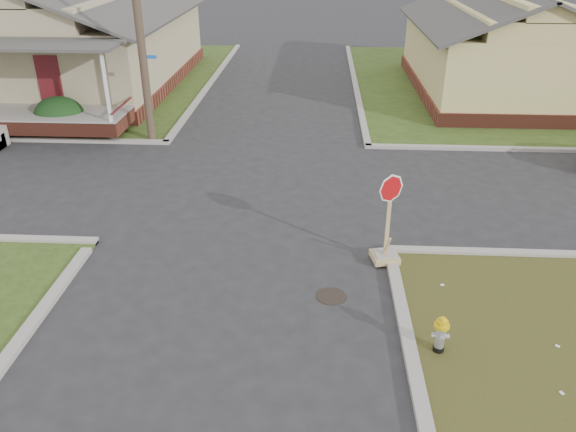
{
  "coord_description": "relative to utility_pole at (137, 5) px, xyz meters",
  "views": [
    {
      "loc": [
        1.84,
        -10.24,
        6.85
      ],
      "look_at": [
        1.2,
        1.0,
        1.1
      ],
      "focal_mm": 35.0,
      "sensor_mm": 36.0,
      "label": 1
    }
  ],
  "objects": [
    {
      "name": "ground",
      "position": [
        4.2,
        -8.9,
        -4.66
      ],
      "size": [
        120.0,
        120.0,
        0.0
      ],
      "primitive_type": "plane",
      "color": "#272729",
      "rests_on": "ground"
    },
    {
      "name": "verge_far_left",
      "position": [
        -8.8,
        9.1,
        -4.64
      ],
      "size": [
        19.0,
        19.0,
        0.05
      ],
      "primitive_type": "cube",
      "color": "#2F4819",
      "rests_on": "ground"
    },
    {
      "name": "curbs",
      "position": [
        4.2,
        -3.9,
        -4.66
      ],
      "size": [
        80.0,
        40.0,
        0.12
      ],
      "primitive_type": null,
      "color": "#A7A096",
      "rests_on": "ground"
    },
    {
      "name": "manhole",
      "position": [
        6.4,
        -9.4,
        -4.66
      ],
      "size": [
        0.64,
        0.64,
        0.01
      ],
      "primitive_type": "cylinder",
      "color": "black",
      "rests_on": "ground"
    },
    {
      "name": "corner_house",
      "position": [
        -5.8,
        7.78,
        -2.38
      ],
      "size": [
        10.1,
        15.5,
        5.3
      ],
      "color": "brown",
      "rests_on": "ground"
    },
    {
      "name": "side_house_yellow",
      "position": [
        14.2,
        7.6,
        -2.47
      ],
      "size": [
        7.6,
        11.6,
        4.7
      ],
      "color": "brown",
      "rests_on": "ground"
    },
    {
      "name": "utility_pole",
      "position": [
        0.0,
        0.0,
        0.0
      ],
      "size": [
        1.8,
        0.28,
        9.0
      ],
      "color": "#402F25",
      "rests_on": "ground"
    },
    {
      "name": "fire_hydrant",
      "position": [
        8.31,
        -11.04,
        -4.2
      ],
      "size": [
        0.28,
        0.28,
        0.75
      ],
      "rotation": [
        0.0,
        0.0,
        -0.08
      ],
      "color": "black",
      "rests_on": "ground"
    },
    {
      "name": "stop_sign",
      "position": [
        7.64,
        -7.94,
        -4.15
      ],
      "size": [
        0.61,
        0.59,
        2.14
      ],
      "rotation": [
        0.0,
        0.0,
        0.2
      ],
      "color": "tan",
      "rests_on": "ground"
    },
    {
      "name": "hedge_right",
      "position": [
        -3.6,
        0.63,
        -3.98
      ],
      "size": [
        1.65,
        1.35,
        1.26
      ],
      "primitive_type": "ellipsoid",
      "color": "black",
      "rests_on": "verge_far_left"
    }
  ]
}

